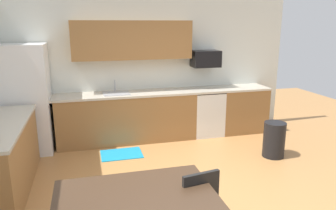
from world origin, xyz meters
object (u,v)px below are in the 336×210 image
(refrigerator, at_px, (27,100))
(trash_bin, at_px, (274,140))
(oven_range, at_px, (206,112))
(dining_table, at_px, (136,201))
(microwave, at_px, (206,59))

(refrigerator, distance_m, trash_bin, 4.26)
(oven_range, relative_size, dining_table, 0.65)
(microwave, bearing_deg, dining_table, -119.71)
(oven_range, height_order, dining_table, oven_range)
(trash_bin, bearing_deg, microwave, 115.11)
(oven_range, bearing_deg, microwave, 90.00)
(refrigerator, distance_m, microwave, 3.37)
(dining_table, bearing_deg, oven_range, 59.55)
(oven_range, height_order, trash_bin, oven_range)
(refrigerator, relative_size, dining_table, 1.34)
(oven_range, distance_m, dining_table, 3.88)
(refrigerator, relative_size, microwave, 3.47)
(oven_range, relative_size, microwave, 1.69)
(microwave, xyz_separation_m, trash_bin, (0.69, -1.48, -1.22))
(refrigerator, relative_size, oven_range, 2.06)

